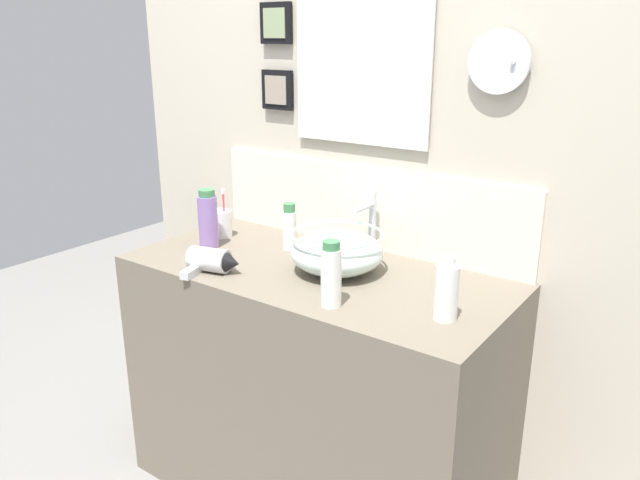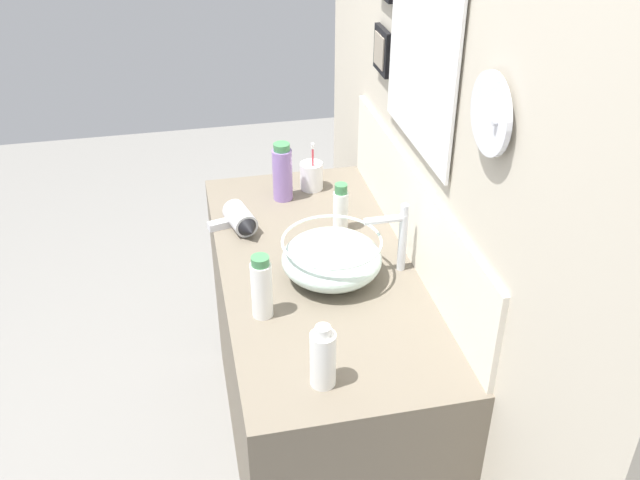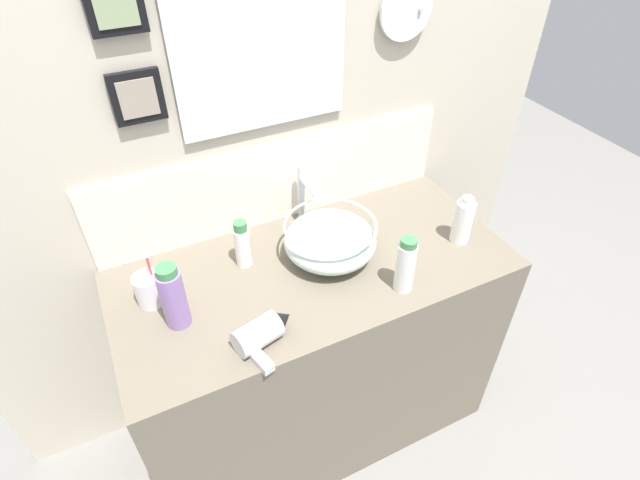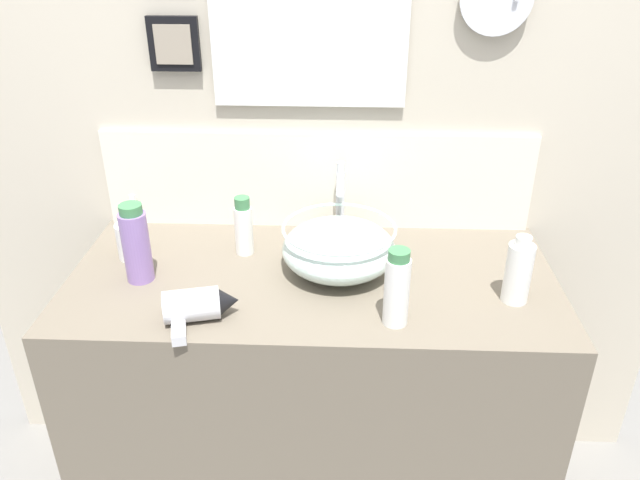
% 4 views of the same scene
% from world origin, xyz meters
% --- Properties ---
extents(vanity_counter, '(1.21, 0.57, 0.82)m').
position_xyz_m(vanity_counter, '(0.00, 0.00, 0.41)').
color(vanity_counter, '#6B6051').
rests_on(vanity_counter, ground).
extents(back_panel, '(2.07, 0.10, 2.39)m').
position_xyz_m(back_panel, '(-0.00, 0.31, 1.20)').
color(back_panel, beige).
rests_on(back_panel, ground).
extents(glass_bowl_sink, '(0.28, 0.28, 0.13)m').
position_xyz_m(glass_bowl_sink, '(0.07, 0.02, 0.89)').
color(glass_bowl_sink, silver).
rests_on(glass_bowl_sink, vanity_counter).
extents(faucet, '(0.02, 0.13, 0.21)m').
position_xyz_m(faucet, '(0.07, 0.21, 0.95)').
color(faucet, silver).
rests_on(faucet, vanity_counter).
extents(hair_drier, '(0.18, 0.16, 0.07)m').
position_xyz_m(hair_drier, '(-0.24, -0.20, 0.86)').
color(hair_drier, silver).
rests_on(hair_drier, vanity_counter).
extents(toothbrush_cup, '(0.08, 0.08, 0.18)m').
position_xyz_m(toothbrush_cup, '(-0.47, 0.07, 0.87)').
color(toothbrush_cup, white).
rests_on(toothbrush_cup, vanity_counter).
extents(soap_dispenser, '(0.07, 0.07, 0.20)m').
position_xyz_m(soap_dispenser, '(-0.42, -0.03, 0.92)').
color(soap_dispenser, '#8C6BB2').
rests_on(soap_dispenser, vanity_counter).
extents(shampoo_bottle, '(0.05, 0.05, 0.16)m').
position_xyz_m(shampoo_bottle, '(-0.18, 0.11, 0.90)').
color(shampoo_bottle, white).
rests_on(shampoo_bottle, vanity_counter).
extents(spray_bottle, '(0.06, 0.06, 0.17)m').
position_xyz_m(spray_bottle, '(0.48, -0.09, 0.90)').
color(spray_bottle, white).
rests_on(spray_bottle, vanity_counter).
extents(lotion_bottle, '(0.06, 0.06, 0.18)m').
position_xyz_m(lotion_bottle, '(0.19, -0.19, 0.91)').
color(lotion_bottle, white).
rests_on(lotion_bottle, vanity_counter).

